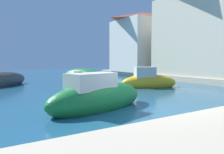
# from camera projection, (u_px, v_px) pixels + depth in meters

# --- Properties ---
(ground) EXTENTS (80.00, 80.00, 0.00)m
(ground) POSITION_uv_depth(u_px,v_px,m) (151.00, 113.00, 8.06)
(ground) COLOR #1E5170
(moored_boat_0) EXTENTS (3.46, 4.72, 1.60)m
(moored_boat_0) POSITION_uv_depth(u_px,v_px,m) (83.00, 77.00, 19.02)
(moored_boat_0) COLOR #197233
(moored_boat_0) RESTS_ON ground
(moored_boat_1) EXTENTS (5.01, 2.69, 1.78)m
(moored_boat_1) POSITION_uv_depth(u_px,v_px,m) (98.00, 97.00, 8.78)
(moored_boat_1) COLOR #197233
(moored_boat_1) RESTS_ON ground
(moored_boat_4) EXTENTS (4.22, 2.83, 1.75)m
(moored_boat_4) POSITION_uv_depth(u_px,v_px,m) (149.00, 81.00, 15.69)
(moored_boat_4) COLOR gold
(moored_boat_4) RESTS_ON ground
(moored_boat_6) EXTENTS (1.16, 3.25, 0.93)m
(moored_boat_6) POSITION_uv_depth(u_px,v_px,m) (143.00, 78.00, 20.59)
(moored_boat_6) COLOR #197233
(moored_boat_6) RESTS_ON ground
(waterfront_building_main) EXTENTS (6.06, 9.95, 8.53)m
(waterfront_building_main) POSITION_uv_depth(u_px,v_px,m) (209.00, 29.00, 20.15)
(waterfront_building_main) COLOR beige
(waterfront_building_main) RESTS_ON quay_promenade
(waterfront_building_annex) EXTENTS (7.06, 6.38, 7.56)m
(waterfront_building_annex) POSITION_uv_depth(u_px,v_px,m) (143.00, 42.00, 28.23)
(waterfront_building_annex) COLOR silver
(waterfront_building_annex) RESTS_ON quay_promenade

